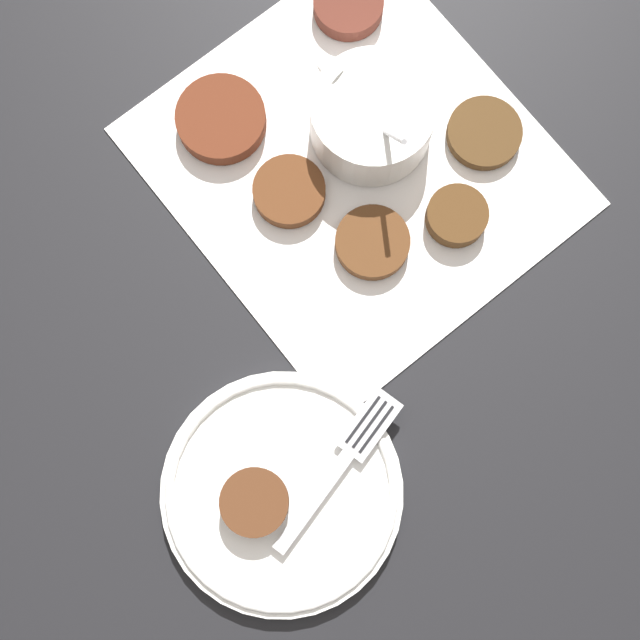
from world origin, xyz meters
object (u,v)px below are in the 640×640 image
object	(u,v)px
fritter_on_plate	(254,502)
serving_plate	(282,492)
sauce_bowl	(371,119)
fork	(348,455)

from	to	relation	value
fritter_on_plate	serving_plate	bearing A→B (deg)	-120.12
sauce_bowl	fritter_on_plate	size ratio (longest dim) A/B	2.11
sauce_bowl	serving_plate	bearing A→B (deg)	116.79
serving_plate	fritter_on_plate	xyz separation A→B (m)	(0.01, 0.02, 0.02)
sauce_bowl	fork	bearing A→B (deg)	125.82
serving_plate	fritter_on_plate	distance (m)	0.03
serving_plate	fork	bearing A→B (deg)	-110.58
sauce_bowl	serving_plate	world-z (taller)	sauce_bowl
fork	sauce_bowl	bearing A→B (deg)	-54.18
sauce_bowl	fritter_on_plate	xyz separation A→B (m)	(-0.14, 0.33, 0.00)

